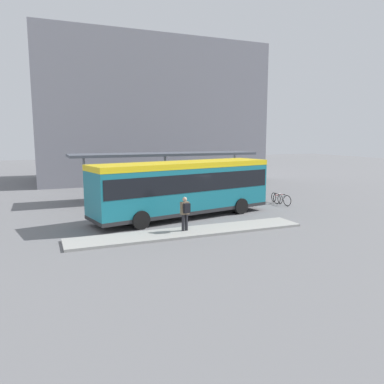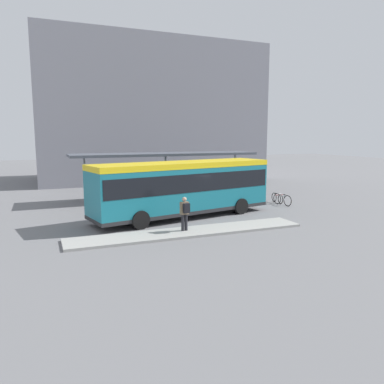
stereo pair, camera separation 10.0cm
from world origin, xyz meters
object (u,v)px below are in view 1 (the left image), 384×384
at_px(potted_planter_near_shelter, 212,192).
at_px(potted_planter_far_side, 152,195).
at_px(city_bus, 183,185).
at_px(bicycle_white, 282,199).
at_px(pedestrian_waiting, 185,212).
at_px(bicycle_red, 277,198).

xyz_separation_m(potted_planter_near_shelter, potted_planter_far_side, (-4.36, 0.16, 0.04)).
height_order(city_bus, potted_planter_near_shelter, city_bus).
height_order(potted_planter_near_shelter, potted_planter_far_side, potted_planter_far_side).
bearing_deg(potted_planter_far_side, city_bus, -80.31).
bearing_deg(bicycle_white, potted_planter_far_side, 62.35).
relative_size(bicycle_white, potted_planter_far_side, 1.20).
bearing_deg(city_bus, pedestrian_waiting, -121.68).
relative_size(city_bus, pedestrian_waiting, 6.73).
xyz_separation_m(bicycle_white, potted_planter_far_side, (-8.25, 3.03, 0.36)).
relative_size(pedestrian_waiting, bicycle_red, 1.07).
xyz_separation_m(pedestrian_waiting, bicycle_red, (8.97, 5.32, -0.73)).
distance_m(pedestrian_waiting, bicycle_white, 9.88).
height_order(pedestrian_waiting, potted_planter_near_shelter, pedestrian_waiting).
bearing_deg(bicycle_red, pedestrian_waiting, -54.36).
distance_m(pedestrian_waiting, potted_planter_near_shelter, 8.82).
xyz_separation_m(bicycle_red, potted_planter_far_side, (-8.44, 2.18, 0.41)).
bearing_deg(potted_planter_near_shelter, bicycle_red, -26.31).
relative_size(bicycle_white, potted_planter_near_shelter, 1.28).
bearing_deg(potted_planter_near_shelter, potted_planter_far_side, 177.93).
relative_size(city_bus, bicycle_white, 6.37).
distance_m(bicycle_red, potted_planter_far_side, 8.73).
height_order(bicycle_white, potted_planter_near_shelter, potted_planter_near_shelter).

